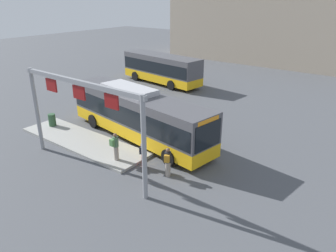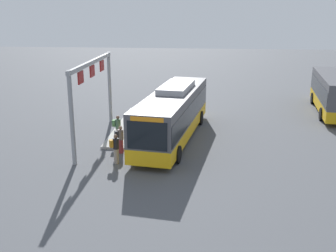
% 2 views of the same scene
% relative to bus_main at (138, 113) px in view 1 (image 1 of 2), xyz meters
% --- Properties ---
extents(ground_plane, '(120.00, 120.00, 0.00)m').
position_rel_bus_main_xyz_m(ground_plane, '(0.01, -0.00, -1.81)').
color(ground_plane, '#4C4F54').
extents(platform_curb, '(10.00, 2.80, 0.16)m').
position_rel_bus_main_xyz_m(platform_curb, '(-2.47, -2.84, -1.73)').
color(platform_curb, '#9E9E99').
rests_on(platform_curb, ground).
extents(bus_main, '(12.19, 4.17, 3.46)m').
position_rel_bus_main_xyz_m(bus_main, '(0.00, 0.00, 0.00)').
color(bus_main, '#EAAD14').
rests_on(bus_main, ground).
extents(bus_background_left, '(9.94, 3.68, 3.10)m').
position_rel_bus_main_xyz_m(bus_background_left, '(-7.98, 12.43, -0.04)').
color(bus_background_left, '#EAAD14').
rests_on(bus_background_left, ground).
extents(person_boarding, '(0.49, 0.60, 1.67)m').
position_rel_bus_main_xyz_m(person_boarding, '(3.03, -2.88, -0.92)').
color(person_boarding, maroon).
rests_on(person_boarding, ground).
extents(person_waiting_near, '(0.50, 0.60, 1.67)m').
position_rel_bus_main_xyz_m(person_waiting_near, '(4.68, -2.80, -0.92)').
color(person_waiting_near, gray).
rests_on(person_waiting_near, ground).
extents(person_waiting_mid, '(0.35, 0.53, 1.67)m').
position_rel_bus_main_xyz_m(person_waiting_mid, '(1.33, -3.40, -0.76)').
color(person_waiting_mid, gray).
rests_on(person_waiting_mid, platform_curb).
extents(platform_sign_gantry, '(9.14, 0.24, 5.20)m').
position_rel_bus_main_xyz_m(platform_sign_gantry, '(0.68, -5.03, 1.93)').
color(platform_sign_gantry, gray).
rests_on(platform_sign_gantry, ground).
extents(station_building, '(30.63, 8.00, 8.88)m').
position_rel_bus_main_xyz_m(station_building, '(-2.98, 31.44, 2.63)').
color(station_building, tan).
rests_on(station_building, ground).
extents(trash_bin, '(0.52, 0.52, 0.90)m').
position_rel_bus_main_xyz_m(trash_bin, '(-6.25, -2.55, -1.20)').
color(trash_bin, '#2D5133').
rests_on(trash_bin, platform_curb).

